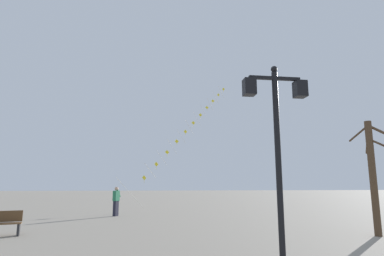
{
  "coord_description": "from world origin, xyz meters",
  "views": [
    {
      "loc": [
        -0.55,
        -0.1,
        1.85
      ],
      "look_at": [
        2.67,
        23.65,
        6.07
      ],
      "focal_mm": 30.06,
      "sensor_mm": 36.0,
      "label": 1
    }
  ],
  "objects_px": {
    "bare_tree": "(373,171)",
    "twin_lantern_lamp_post": "(277,124)",
    "kite_flyer": "(116,200)",
    "kite_train": "(188,129)"
  },
  "relations": [
    {
      "from": "twin_lantern_lamp_post",
      "to": "bare_tree",
      "type": "relative_size",
      "value": 1.11
    },
    {
      "from": "kite_flyer",
      "to": "bare_tree",
      "type": "distance_m",
      "value": 13.66
    },
    {
      "from": "kite_train",
      "to": "kite_flyer",
      "type": "relative_size",
      "value": 8.52
    },
    {
      "from": "kite_train",
      "to": "twin_lantern_lamp_post",
      "type": "bearing_deg",
      "value": -91.43
    },
    {
      "from": "kite_train",
      "to": "bare_tree",
      "type": "height_order",
      "value": "kite_train"
    },
    {
      "from": "twin_lantern_lamp_post",
      "to": "bare_tree",
      "type": "height_order",
      "value": "twin_lantern_lamp_post"
    },
    {
      "from": "bare_tree",
      "to": "twin_lantern_lamp_post",
      "type": "bearing_deg",
      "value": -143.36
    },
    {
      "from": "kite_train",
      "to": "bare_tree",
      "type": "relative_size",
      "value": 3.42
    },
    {
      "from": "kite_flyer",
      "to": "kite_train",
      "type": "bearing_deg",
      "value": 0.54
    },
    {
      "from": "twin_lantern_lamp_post",
      "to": "bare_tree",
      "type": "bearing_deg",
      "value": 36.64
    }
  ]
}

